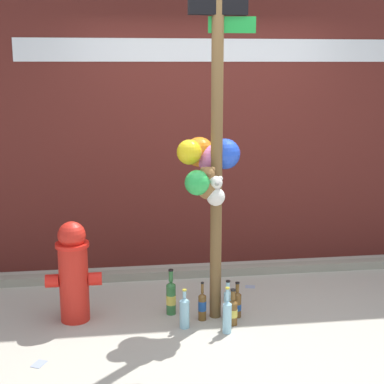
{
  "coord_description": "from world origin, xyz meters",
  "views": [
    {
      "loc": [
        -0.91,
        -4.17,
        2.04
      ],
      "look_at": [
        -0.31,
        0.2,
        1.06
      ],
      "focal_mm": 54.15,
      "sensor_mm": 36.0,
      "label": 1
    }
  ],
  "objects_px": {
    "bottle_1": "(202,306)",
    "bottle_7": "(237,304)",
    "bottle_4": "(185,312)",
    "bottle_0": "(216,285)",
    "bottle_5": "(227,315)",
    "fire_hydrant": "(73,271)",
    "bottle_3": "(228,304)",
    "bottle_2": "(233,311)",
    "memorial_post": "(211,139)",
    "bottle_6": "(171,297)"
  },
  "relations": [
    {
      "from": "bottle_1",
      "to": "bottle_7",
      "type": "bearing_deg",
      "value": 3.68
    },
    {
      "from": "bottle_4",
      "to": "bottle_7",
      "type": "relative_size",
      "value": 1.06
    },
    {
      "from": "bottle_0",
      "to": "bottle_5",
      "type": "xyz_separation_m",
      "value": [
        -0.02,
        -0.61,
        -0.01
      ]
    },
    {
      "from": "fire_hydrant",
      "to": "bottle_3",
      "type": "xyz_separation_m",
      "value": [
        1.23,
        -0.17,
        -0.28
      ]
    },
    {
      "from": "fire_hydrant",
      "to": "bottle_5",
      "type": "relative_size",
      "value": 2.22
    },
    {
      "from": "bottle_2",
      "to": "bottle_5",
      "type": "height_order",
      "value": "bottle_5"
    },
    {
      "from": "fire_hydrant",
      "to": "bottle_1",
      "type": "distance_m",
      "value": 1.07
    },
    {
      "from": "bottle_4",
      "to": "bottle_5",
      "type": "distance_m",
      "value": 0.34
    },
    {
      "from": "memorial_post",
      "to": "bottle_2",
      "type": "height_order",
      "value": "memorial_post"
    },
    {
      "from": "bottle_7",
      "to": "bottle_1",
      "type": "bearing_deg",
      "value": -176.32
    },
    {
      "from": "bottle_6",
      "to": "bottle_3",
      "type": "bearing_deg",
      "value": -21.02
    },
    {
      "from": "memorial_post",
      "to": "bottle_5",
      "type": "distance_m",
      "value": 1.37
    },
    {
      "from": "memorial_post",
      "to": "bottle_7",
      "type": "bearing_deg",
      "value": -16.38
    },
    {
      "from": "bottle_0",
      "to": "bottle_5",
      "type": "relative_size",
      "value": 1.06
    },
    {
      "from": "fire_hydrant",
      "to": "bottle_5",
      "type": "xyz_separation_m",
      "value": [
        1.18,
        -0.4,
        -0.27
      ]
    },
    {
      "from": "bottle_5",
      "to": "bottle_6",
      "type": "xyz_separation_m",
      "value": [
        -0.39,
        0.4,
        0.01
      ]
    },
    {
      "from": "bottle_3",
      "to": "bottle_6",
      "type": "distance_m",
      "value": 0.48
    },
    {
      "from": "bottle_5",
      "to": "bottle_4",
      "type": "bearing_deg",
      "value": 157.13
    },
    {
      "from": "bottle_0",
      "to": "bottle_3",
      "type": "height_order",
      "value": "bottle_0"
    },
    {
      "from": "bottle_0",
      "to": "bottle_2",
      "type": "relative_size",
      "value": 1.32
    },
    {
      "from": "bottle_3",
      "to": "bottle_5",
      "type": "distance_m",
      "value": 0.24
    },
    {
      "from": "fire_hydrant",
      "to": "bottle_6",
      "type": "relative_size",
      "value": 2.12
    },
    {
      "from": "bottle_1",
      "to": "bottle_6",
      "type": "distance_m",
      "value": 0.28
    },
    {
      "from": "bottle_4",
      "to": "bottle_7",
      "type": "xyz_separation_m",
      "value": [
        0.45,
        0.14,
        -0.02
      ]
    },
    {
      "from": "bottle_4",
      "to": "bottle_0",
      "type": "bearing_deg",
      "value": 54.52
    },
    {
      "from": "bottle_1",
      "to": "bottle_5",
      "type": "bearing_deg",
      "value": -58.46
    },
    {
      "from": "bottle_6",
      "to": "bottle_7",
      "type": "distance_m",
      "value": 0.55
    },
    {
      "from": "fire_hydrant",
      "to": "bottle_5",
      "type": "height_order",
      "value": "fire_hydrant"
    },
    {
      "from": "bottle_3",
      "to": "memorial_post",
      "type": "bearing_deg",
      "value": 141.54
    },
    {
      "from": "bottle_3",
      "to": "bottle_7",
      "type": "bearing_deg",
      "value": 24.63
    },
    {
      "from": "fire_hydrant",
      "to": "bottle_1",
      "type": "relative_size",
      "value": 2.55
    },
    {
      "from": "bottle_4",
      "to": "bottle_7",
      "type": "bearing_deg",
      "value": 17.04
    },
    {
      "from": "bottle_2",
      "to": "bottle_0",
      "type": "bearing_deg",
      "value": 95.82
    },
    {
      "from": "bottle_2",
      "to": "bottle_6",
      "type": "distance_m",
      "value": 0.54
    },
    {
      "from": "memorial_post",
      "to": "fire_hydrant",
      "type": "xyz_separation_m",
      "value": [
        -1.1,
        0.06,
        -1.05
      ]
    },
    {
      "from": "bottle_0",
      "to": "fire_hydrant",
      "type": "bearing_deg",
      "value": -170.12
    },
    {
      "from": "memorial_post",
      "to": "bottle_0",
      "type": "relative_size",
      "value": 6.94
    },
    {
      "from": "memorial_post",
      "to": "bottle_6",
      "type": "xyz_separation_m",
      "value": [
        -0.31,
        0.07,
        -1.31
      ]
    },
    {
      "from": "fire_hydrant",
      "to": "bottle_6",
      "type": "bearing_deg",
      "value": 0.33
    },
    {
      "from": "bottle_1",
      "to": "bottle_7",
      "type": "height_order",
      "value": "bottle_1"
    },
    {
      "from": "bottle_4",
      "to": "bottle_5",
      "type": "bearing_deg",
      "value": -22.87
    },
    {
      "from": "bottle_6",
      "to": "bottle_5",
      "type": "bearing_deg",
      "value": -45.64
    },
    {
      "from": "bottle_4",
      "to": "bottle_3",
      "type": "bearing_deg",
      "value": 15.15
    },
    {
      "from": "bottle_2",
      "to": "bottle_4",
      "type": "xyz_separation_m",
      "value": [
        -0.39,
        0.0,
        0.02
      ]
    },
    {
      "from": "bottle_3",
      "to": "bottle_5",
      "type": "relative_size",
      "value": 0.9
    },
    {
      "from": "bottle_2",
      "to": "bottle_7",
      "type": "bearing_deg",
      "value": 65.04
    },
    {
      "from": "memorial_post",
      "to": "bottle_3",
      "type": "relative_size",
      "value": 8.18
    },
    {
      "from": "memorial_post",
      "to": "bottle_7",
      "type": "xyz_separation_m",
      "value": [
        0.22,
        -0.06,
        -1.35
      ]
    },
    {
      "from": "bottle_3",
      "to": "bottle_1",
      "type": "bearing_deg",
      "value": 174.26
    },
    {
      "from": "memorial_post",
      "to": "bottle_2",
      "type": "bearing_deg",
      "value": -53.5
    }
  ]
}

